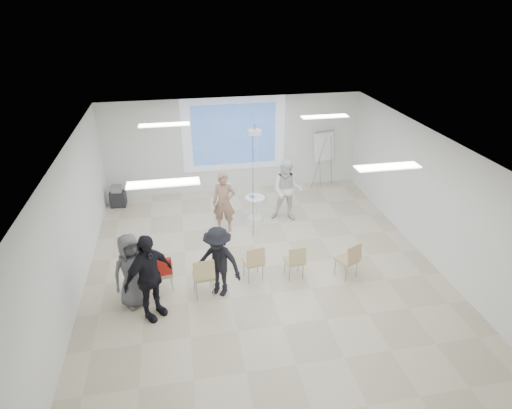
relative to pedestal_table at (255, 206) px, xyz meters
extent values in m
cube|color=beige|center=(-0.27, -2.39, -0.43)|extent=(8.00, 9.00, 0.10)
cube|color=white|center=(-0.27, -2.39, 2.67)|extent=(8.00, 9.00, 0.10)
cube|color=silver|center=(-0.27, 2.16, 1.12)|extent=(8.00, 0.10, 3.00)
cube|color=silver|center=(-4.32, -2.39, 1.12)|extent=(0.10, 9.00, 3.00)
cube|color=silver|center=(3.78, -2.39, 1.12)|extent=(0.10, 9.00, 3.00)
cube|color=silver|center=(-0.27, 2.09, 1.47)|extent=(3.20, 0.01, 2.30)
cube|color=#3665B9|center=(-0.27, 2.08, 1.47)|extent=(2.60, 0.01, 1.90)
cylinder|color=white|center=(0.00, 0.00, -0.36)|extent=(0.44, 0.44, 0.05)
cylinder|color=white|center=(0.00, 0.00, -0.06)|extent=(0.12, 0.12, 0.60)
cylinder|color=white|center=(0.00, 0.00, 0.26)|extent=(0.60, 0.60, 0.04)
cube|color=white|center=(0.05, -0.02, 0.29)|extent=(0.21, 0.18, 0.01)
cube|color=#408FC1|center=(-0.08, 0.05, 0.30)|extent=(0.15, 0.20, 0.01)
imported|color=#9E7561|center=(-0.93, -0.51, 0.56)|extent=(0.79, 0.63, 1.89)
imported|color=white|center=(0.87, -0.19, 0.60)|extent=(1.14, 1.03, 1.96)
cube|color=white|center=(-0.75, -0.26, 0.86)|extent=(0.06, 0.12, 0.04)
cube|color=silver|center=(0.69, 0.06, 0.94)|extent=(0.07, 0.12, 0.04)
cube|color=tan|center=(-2.94, -2.83, 0.08)|extent=(0.54, 0.54, 0.04)
cube|color=tan|center=(-2.88, -3.03, 0.34)|extent=(0.44, 0.21, 0.41)
cylinder|color=gray|center=(-3.06, -3.05, -0.15)|extent=(0.03, 0.03, 0.45)
cylinder|color=gray|center=(-2.72, -2.95, -0.15)|extent=(0.03, 0.03, 0.45)
cylinder|color=#92959A|center=(-3.16, -2.71, -0.15)|extent=(0.03, 0.03, 0.45)
cylinder|color=#96999E|center=(-2.82, -2.61, -0.15)|extent=(0.03, 0.03, 0.45)
cube|color=tan|center=(-2.52, -2.81, 0.02)|extent=(0.42, 0.42, 0.04)
cube|color=tan|center=(-2.50, -2.99, 0.24)|extent=(0.38, 0.12, 0.35)
cylinder|color=gray|center=(-2.65, -2.98, -0.18)|extent=(0.02, 0.02, 0.39)
cylinder|color=#919499|center=(-2.35, -2.94, -0.18)|extent=(0.02, 0.02, 0.39)
cylinder|color=gray|center=(-2.69, -2.68, -0.18)|extent=(0.02, 0.02, 0.39)
cylinder|color=#92969A|center=(-2.39, -2.65, -0.18)|extent=(0.02, 0.02, 0.39)
cube|color=tan|center=(-1.69, -3.12, 0.09)|extent=(0.48, 0.48, 0.04)
cube|color=tan|center=(-1.67, -3.33, 0.35)|extent=(0.44, 0.13, 0.42)
cylinder|color=#919399|center=(-1.85, -3.32, -0.15)|extent=(0.02, 0.02, 0.46)
cylinder|color=gray|center=(-1.50, -3.28, -0.15)|extent=(0.02, 0.02, 0.46)
cylinder|color=gray|center=(-1.88, -2.96, -0.15)|extent=(0.02, 0.02, 0.46)
cylinder|color=#93969B|center=(-1.53, -2.93, -0.15)|extent=(0.02, 0.02, 0.46)
cube|color=tan|center=(-0.56, -2.78, 0.06)|extent=(0.47, 0.47, 0.04)
cube|color=tan|center=(-0.53, -2.98, 0.31)|extent=(0.42, 0.15, 0.39)
cylinder|color=gray|center=(-0.70, -2.97, -0.16)|extent=(0.02, 0.02, 0.43)
cylinder|color=gray|center=(-0.37, -2.92, -0.16)|extent=(0.02, 0.02, 0.43)
cylinder|color=gray|center=(-0.75, -2.65, -0.16)|extent=(0.02, 0.02, 0.43)
cylinder|color=gray|center=(-0.42, -2.59, -0.16)|extent=(0.02, 0.02, 0.43)
cube|color=tan|center=(0.36, -2.89, 0.04)|extent=(0.43, 0.43, 0.04)
cube|color=tan|center=(0.37, -3.08, 0.28)|extent=(0.40, 0.11, 0.38)
cylinder|color=gray|center=(0.21, -3.06, -0.17)|extent=(0.02, 0.02, 0.42)
cylinder|color=gray|center=(0.53, -3.03, -0.17)|extent=(0.02, 0.02, 0.42)
cylinder|color=gray|center=(0.18, -2.74, -0.17)|extent=(0.02, 0.02, 0.42)
cylinder|color=gray|center=(0.50, -2.71, -0.17)|extent=(0.02, 0.02, 0.42)
cube|color=tan|center=(1.52, -3.09, 0.07)|extent=(0.56, 0.56, 0.04)
cube|color=tan|center=(1.60, -3.27, 0.32)|extent=(0.42, 0.25, 0.40)
cylinder|color=gray|center=(1.43, -3.32, -0.16)|extent=(0.03, 0.03, 0.44)
cylinder|color=#92959A|center=(1.74, -3.18, -0.16)|extent=(0.03, 0.03, 0.44)
cylinder|color=gray|center=(1.29, -3.01, -0.16)|extent=(0.03, 0.03, 0.44)
cylinder|color=gray|center=(1.60, -2.87, -0.16)|extent=(0.03, 0.03, 0.44)
cube|color=#B12015|center=(-2.52, -3.03, 0.34)|extent=(0.40, 0.14, 0.38)
imported|color=black|center=(-1.69, -3.10, 0.12)|extent=(0.37, 0.28, 0.03)
imported|color=black|center=(-2.74, -3.64, 0.68)|extent=(1.42, 1.35, 2.11)
imported|color=black|center=(-1.36, -3.17, 0.53)|extent=(1.33, 1.18, 1.81)
imported|color=#5D5D62|center=(-3.10, -3.18, 0.53)|extent=(1.06, 0.94, 1.82)
cylinder|color=gray|center=(2.35, 1.61, 0.50)|extent=(0.37, 0.13, 1.74)
cylinder|color=gray|center=(2.83, 1.73, 0.50)|extent=(0.28, 0.28, 1.74)
cylinder|color=gray|center=(2.51, 1.97, 0.50)|extent=(0.12, 0.38, 1.74)
cube|color=white|center=(2.56, 1.78, 1.05)|extent=(0.72, 0.36, 0.97)
cube|color=gray|center=(2.55, 1.82, 1.49)|extent=(0.70, 0.23, 0.07)
cube|color=black|center=(-3.89, 1.51, -0.13)|extent=(0.47, 0.39, 0.44)
cube|color=gray|center=(-3.89, 1.51, 0.19)|extent=(0.33, 0.29, 0.19)
cylinder|color=black|center=(-4.08, 1.40, -0.35)|extent=(0.06, 0.06, 0.05)
cylinder|color=black|center=(-3.73, 1.36, -0.35)|extent=(0.06, 0.06, 0.05)
cylinder|color=black|center=(-4.06, 1.66, -0.35)|extent=(0.06, 0.06, 0.05)
cylinder|color=black|center=(-3.70, 1.63, -0.35)|extent=(0.06, 0.06, 0.05)
cube|color=white|center=(-0.17, -0.89, 2.44)|extent=(0.30, 0.25, 0.10)
cylinder|color=gray|center=(-0.17, -0.89, 2.55)|extent=(0.04, 0.04, 0.14)
cylinder|color=black|center=(-0.23, -0.97, 1.01)|extent=(0.01, 0.01, 2.77)
cylinder|color=white|center=(-0.13, -0.99, 1.01)|extent=(0.01, 0.01, 2.77)
cube|color=white|center=(-2.27, -0.39, 2.59)|extent=(1.20, 0.30, 0.02)
cube|color=white|center=(1.73, -0.39, 2.59)|extent=(1.20, 0.30, 0.02)
cube|color=white|center=(-2.27, -3.89, 2.59)|extent=(1.20, 0.30, 0.02)
cube|color=white|center=(1.73, -3.89, 2.59)|extent=(1.20, 0.30, 0.02)
camera|label=1|loc=(-1.95, -10.57, 5.47)|focal=30.00mm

